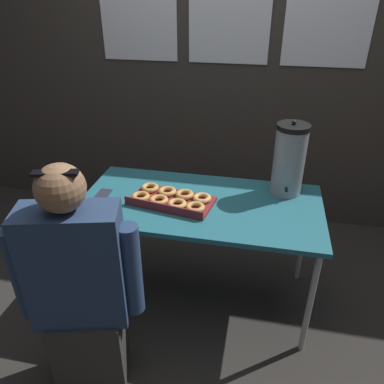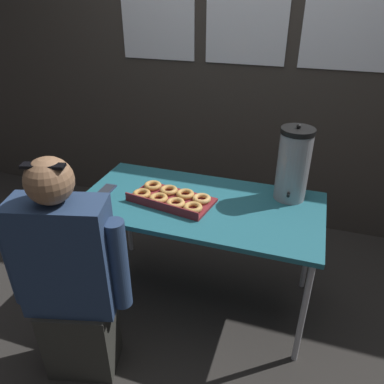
% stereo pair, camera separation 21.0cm
% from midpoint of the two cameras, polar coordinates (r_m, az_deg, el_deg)
% --- Properties ---
extents(ground_plane, '(12.00, 12.00, 0.00)m').
position_cam_midpoint_polar(ground_plane, '(2.55, 3.50, -15.41)').
color(ground_plane, '#2D2B28').
extents(back_wall, '(6.00, 0.11, 2.43)m').
position_cam_midpoint_polar(back_wall, '(2.97, 10.14, 17.75)').
color(back_wall, '#38332D').
rests_on(back_wall, ground).
extents(folding_table, '(1.36, 0.68, 0.70)m').
position_cam_midpoint_polar(folding_table, '(2.14, 4.02, -2.79)').
color(folding_table, '#236675').
rests_on(folding_table, ground).
extents(donut_box, '(0.50, 0.32, 0.05)m').
position_cam_midpoint_polar(donut_box, '(2.11, -0.32, -0.97)').
color(donut_box, maroon).
rests_on(donut_box, folding_table).
extents(coffee_urn, '(0.18, 0.21, 0.44)m').
position_cam_midpoint_polar(coffee_urn, '(2.17, 17.89, 3.96)').
color(coffee_urn, '#939399').
rests_on(coffee_urn, folding_table).
extents(cell_phone, '(0.08, 0.15, 0.01)m').
position_cam_midpoint_polar(cell_phone, '(2.26, -10.43, 0.17)').
color(cell_phone, '#2D334C').
rests_on(cell_phone, folding_table).
extents(person_seated, '(0.55, 0.31, 1.20)m').
position_cam_midpoint_polar(person_seated, '(1.85, -14.90, -13.29)').
color(person_seated, '#33332D').
rests_on(person_seated, ground).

